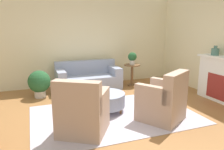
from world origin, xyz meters
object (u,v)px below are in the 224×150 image
Objects in this scene: armchair_left at (82,113)px; vase_mantel_near at (215,52)px; ottoman_table at (105,100)px; armchair_right at (164,102)px; side_table at (132,71)px; potted_plant_on_side_table at (132,58)px; potted_plant_floor at (39,82)px; couch at (88,79)px.

vase_mantel_near is (3.65, 0.79, 0.83)m from armchair_left.
armchair_left reaches higher than ottoman_table.
armchair_right is 2.71m from side_table.
armchair_left is 1.22× the size of ottoman_table.
vase_mantel_near is at bearing -52.14° from side_table.
potted_plant_on_side_table is 0.53× the size of potted_plant_floor.
vase_mantel_near is (1.44, -1.85, 0.77)m from side_table.
couch is 3.60m from vase_mantel_near.
couch is at bearing 173.35° from potted_plant_on_side_table.
couch is 1.76× the size of armchair_left.
ottoman_table is at bearing -130.22° from side_table.
armchair_right is 2.32m from vase_mantel_near.
couch is 2.78× the size of side_table.
side_table reaches higher than ottoman_table.
couch is at bearing 73.75° from armchair_left.
potted_plant_floor is (-2.24, 2.41, 0.01)m from armchair_right.
potted_plant_on_side_table is (1.40, -0.16, 0.60)m from couch.
armchair_left reaches higher than side_table.
potted_plant_floor reaches higher than side_table.
side_table is (1.40, -0.16, 0.16)m from couch.
potted_plant_on_side_table reaches higher than couch.
potted_plant_on_side_table is (0.00, 0.00, 0.44)m from side_table.
side_table is 2.83m from potted_plant_floor.
potted_plant_on_side_table is at bearing 49.78° from ottoman_table.
armchair_right is 1.49× the size of potted_plant_floor.
side_table is (0.58, 2.64, 0.07)m from armchair_right.
potted_plant_floor reaches higher than ottoman_table.
potted_plant_on_side_table is (2.22, 2.64, 0.51)m from armchair_left.
vase_mantel_near reaches higher than side_table.
side_table is at bearing 4.65° from potted_plant_floor.
armchair_left reaches higher than potted_plant_floor.
armchair_left is 1.64m from armchair_right.
side_table is 1.76× the size of potted_plant_on_side_table.
vase_mantel_near is 2.36m from potted_plant_on_side_table.
side_table is 0.44m from potted_plant_on_side_table.
armchair_left is 1.49× the size of potted_plant_floor.
potted_plant_floor is at bearing -175.35° from side_table.
potted_plant_floor is at bearing -164.57° from couch.
armchair_right is (0.82, -2.81, 0.09)m from couch.
ottoman_table is at bearing -130.22° from potted_plant_on_side_table.
armchair_left is 4.39× the size of vase_mantel_near.
couch is 2.92m from armchair_left.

